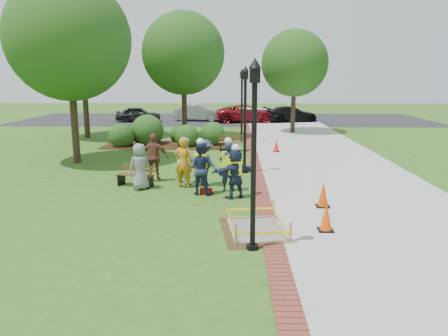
{
  "coord_description": "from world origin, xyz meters",
  "views": [
    {
      "loc": [
        0.82,
        -12.41,
        3.9
      ],
      "look_at": [
        0.5,
        1.2,
        1.0
      ],
      "focal_mm": 35.0,
      "sensor_mm": 36.0,
      "label": 1
    }
  ],
  "objects_px": {
    "cone_front": "(326,218)",
    "lamp_near": "(254,142)",
    "bench_near": "(136,180)",
    "hivis_worker_a": "(235,171)",
    "hivis_worker_b": "(228,165)",
    "wet_concrete_pad": "(256,222)",
    "hivis_worker_c": "(201,167)"
  },
  "relations": [
    {
      "from": "wet_concrete_pad",
      "to": "bench_near",
      "type": "distance_m",
      "value": 6.1
    },
    {
      "from": "wet_concrete_pad",
      "to": "cone_front",
      "type": "bearing_deg",
      "value": 0.97
    },
    {
      "from": "hivis_worker_c",
      "to": "hivis_worker_a",
      "type": "bearing_deg",
      "value": -20.75
    },
    {
      "from": "wet_concrete_pad",
      "to": "hivis_worker_c",
      "type": "relative_size",
      "value": 1.32
    },
    {
      "from": "cone_front",
      "to": "lamp_near",
      "type": "relative_size",
      "value": 0.18
    },
    {
      "from": "lamp_near",
      "to": "hivis_worker_a",
      "type": "bearing_deg",
      "value": 95.24
    },
    {
      "from": "bench_near",
      "to": "hivis_worker_b",
      "type": "xyz_separation_m",
      "value": [
        3.32,
        -0.57,
        0.69
      ]
    },
    {
      "from": "lamp_near",
      "to": "hivis_worker_a",
      "type": "height_order",
      "value": "lamp_near"
    },
    {
      "from": "bench_near",
      "to": "hivis_worker_c",
      "type": "height_order",
      "value": "hivis_worker_c"
    },
    {
      "from": "cone_front",
      "to": "lamp_near",
      "type": "xyz_separation_m",
      "value": [
        -1.91,
        -1.2,
        2.11
      ]
    },
    {
      "from": "lamp_near",
      "to": "hivis_worker_b",
      "type": "height_order",
      "value": "lamp_near"
    },
    {
      "from": "bench_near",
      "to": "cone_front",
      "type": "height_order",
      "value": "cone_front"
    },
    {
      "from": "wet_concrete_pad",
      "to": "lamp_near",
      "type": "distance_m",
      "value": 2.54
    },
    {
      "from": "bench_near",
      "to": "lamp_near",
      "type": "xyz_separation_m",
      "value": [
        3.96,
        -5.69,
        2.25
      ]
    },
    {
      "from": "cone_front",
      "to": "wet_concrete_pad",
      "type": "bearing_deg",
      "value": -179.03
    },
    {
      "from": "wet_concrete_pad",
      "to": "lamp_near",
      "type": "relative_size",
      "value": 0.59
    },
    {
      "from": "hivis_worker_b",
      "to": "wet_concrete_pad",
      "type": "bearing_deg",
      "value": -78.92
    },
    {
      "from": "cone_front",
      "to": "hivis_worker_b",
      "type": "height_order",
      "value": "hivis_worker_b"
    },
    {
      "from": "wet_concrete_pad",
      "to": "hivis_worker_c",
      "type": "bearing_deg",
      "value": 115.53
    },
    {
      "from": "wet_concrete_pad",
      "to": "cone_front",
      "type": "distance_m",
      "value": 1.78
    },
    {
      "from": "hivis_worker_b",
      "to": "hivis_worker_c",
      "type": "relative_size",
      "value": 0.98
    },
    {
      "from": "hivis_worker_a",
      "to": "bench_near",
      "type": "bearing_deg",
      "value": 158.01
    },
    {
      "from": "bench_near",
      "to": "hivis_worker_b",
      "type": "distance_m",
      "value": 3.44
    },
    {
      "from": "bench_near",
      "to": "hivis_worker_c",
      "type": "distance_m",
      "value": 2.71
    },
    {
      "from": "cone_front",
      "to": "lamp_near",
      "type": "distance_m",
      "value": 3.09
    },
    {
      "from": "lamp_near",
      "to": "bench_near",
      "type": "bearing_deg",
      "value": 124.8
    },
    {
      "from": "cone_front",
      "to": "hivis_worker_b",
      "type": "bearing_deg",
      "value": 122.96
    },
    {
      "from": "cone_front",
      "to": "hivis_worker_a",
      "type": "height_order",
      "value": "hivis_worker_a"
    },
    {
      "from": "hivis_worker_c",
      "to": "wet_concrete_pad",
      "type": "bearing_deg",
      "value": -64.47
    },
    {
      "from": "hivis_worker_a",
      "to": "wet_concrete_pad",
      "type": "bearing_deg",
      "value": -80.22
    },
    {
      "from": "wet_concrete_pad",
      "to": "lamp_near",
      "type": "height_order",
      "value": "lamp_near"
    },
    {
      "from": "wet_concrete_pad",
      "to": "bench_near",
      "type": "height_order",
      "value": "bench_near"
    }
  ]
}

